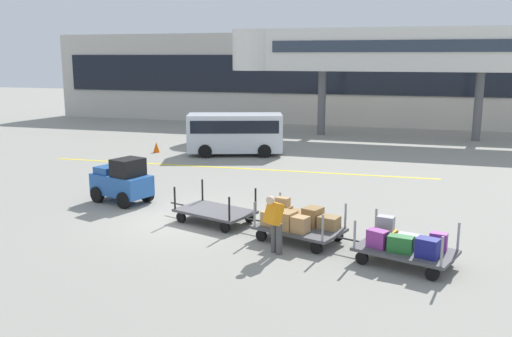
# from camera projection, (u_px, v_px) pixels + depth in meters

# --- Properties ---
(ground_plane) EXTENTS (120.00, 120.00, 0.00)m
(ground_plane) POSITION_uv_depth(u_px,v_px,m) (186.00, 219.00, 17.30)
(ground_plane) COLOR gray
(apron_lead_line) EXTENTS (18.15, 0.71, 0.01)m
(apron_lead_line) POSITION_uv_depth(u_px,v_px,m) (232.00, 168.00, 25.13)
(apron_lead_line) COLOR yellow
(apron_lead_line) RESTS_ON ground_plane
(terminal_building) EXTENTS (44.01, 2.51, 6.72)m
(terminal_building) POSITION_uv_depth(u_px,v_px,m) (326.00, 79.00, 41.01)
(terminal_building) COLOR #BCB7AD
(terminal_building) RESTS_ON ground_plane
(jet_bridge) EXTENTS (19.22, 3.00, 6.69)m
(jet_bridge) POSITION_uv_depth(u_px,v_px,m) (371.00, 51.00, 33.95)
(jet_bridge) COLOR silver
(jet_bridge) RESTS_ON ground_plane
(baggage_tug) EXTENTS (2.34, 1.78, 1.58)m
(baggage_tug) POSITION_uv_depth(u_px,v_px,m) (122.00, 181.00, 19.12)
(baggage_tug) COLOR #2659A5
(baggage_tug) RESTS_ON ground_plane
(baggage_cart_lead) EXTENTS (3.07, 2.06, 1.10)m
(baggage_cart_lead) POSITION_uv_depth(u_px,v_px,m) (215.00, 212.00, 16.84)
(baggage_cart_lead) COLOR #4C4C4F
(baggage_cart_lead) RESTS_ON ground_plane
(baggage_cart_middle) EXTENTS (3.07, 2.06, 1.10)m
(baggage_cart_middle) POSITION_uv_depth(u_px,v_px,m) (298.00, 221.00, 15.19)
(baggage_cart_middle) COLOR #4C4C4F
(baggage_cart_middle) RESTS_ON ground_plane
(baggage_cart_tail) EXTENTS (3.07, 2.06, 1.10)m
(baggage_cart_tail) POSITION_uv_depth(u_px,v_px,m) (404.00, 245.00, 13.42)
(baggage_cart_tail) COLOR #4C4C4F
(baggage_cart_tail) RESTS_ON ground_plane
(baggage_handler) EXTENTS (0.57, 0.57, 1.56)m
(baggage_handler) POSITION_uv_depth(u_px,v_px,m) (275.00, 221.00, 14.07)
(baggage_handler) COLOR #4C4C4C
(baggage_handler) RESTS_ON ground_plane
(shuttle_van) EXTENTS (5.15, 3.28, 2.10)m
(shuttle_van) POSITION_uv_depth(u_px,v_px,m) (235.00, 131.00, 28.31)
(shuttle_van) COLOR silver
(shuttle_van) RESTS_ON ground_plane
(safety_cone_near) EXTENTS (0.36, 0.36, 0.55)m
(safety_cone_near) POSITION_uv_depth(u_px,v_px,m) (156.00, 147.00, 29.18)
(safety_cone_near) COLOR #EA590F
(safety_cone_near) RESTS_ON ground_plane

